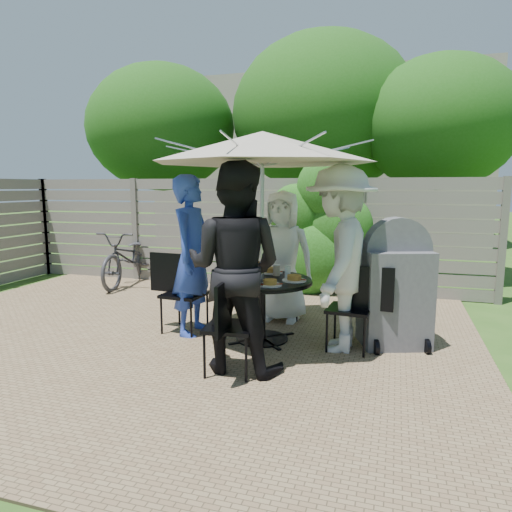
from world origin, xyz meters
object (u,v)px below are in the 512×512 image
(plate_front, at_px, (251,283))
(plate_right, at_px, (294,279))
(plate_left, at_px, (231,275))
(coffee_cup, at_px, (276,270))
(syrup_jug, at_px, (258,271))
(person_right, at_px, (339,259))
(glass_right, at_px, (288,272))
(chair_back, at_px, (284,297))
(person_left, at_px, (193,256))
(plate_back, at_px, (271,271))
(glass_back, at_px, (260,268))
(person_front, at_px, (235,268))
(chair_front, at_px, (230,346))
(person_back, at_px, (282,257))
(chair_right, at_px, (350,325))
(glass_left, at_px, (236,273))
(bicycle, at_px, (129,257))
(umbrella, at_px, (262,148))
(patio_table, at_px, (262,298))
(plate_extra, at_px, (270,283))
(bbq_grill, at_px, (395,289))
(chair_left, at_px, (184,309))

(plate_front, xyz_separation_m, plate_right, (0.37, 0.35, 0.00))
(plate_left, distance_m, coffee_cup, 0.51)
(plate_front, bearing_deg, syrup_jug, 97.11)
(syrup_jug, bearing_deg, person_right, -4.43)
(plate_front, xyz_separation_m, glass_right, (0.27, 0.46, 0.05))
(chair_back, height_order, person_left, person_left)
(plate_back, height_order, plate_left, same)
(plate_back, xyz_separation_m, glass_back, (-0.11, -0.10, 0.05))
(person_left, xyz_separation_m, person_front, (0.81, -0.85, 0.05))
(coffee_cup, bearing_deg, plate_left, -155.66)
(plate_back, bearing_deg, chair_back, 88.96)
(chair_front, relative_size, plate_front, 3.49)
(person_back, distance_m, chair_right, 1.39)
(glass_left, distance_m, bicycle, 3.61)
(umbrella, xyz_separation_m, person_right, (0.83, -0.02, -1.14))
(glass_left, bearing_deg, syrup_jug, 36.59)
(person_back, relative_size, person_front, 0.86)
(chair_back, distance_m, syrup_jug, 1.05)
(patio_table, distance_m, chair_front, 0.99)
(plate_extra, relative_size, glass_right, 1.71)
(chair_back, relative_size, person_left, 0.49)
(bicycle, bearing_deg, syrup_jug, -41.15)
(coffee_cup, bearing_deg, bbq_grill, 1.84)
(plate_left, relative_size, glass_right, 1.86)
(plate_front, height_order, glass_right, glass_right)
(plate_front, bearing_deg, plate_left, 133.78)
(patio_table, bearing_deg, plate_back, 88.78)
(person_front, xyz_separation_m, person_right, (0.85, 0.81, -0.00))
(chair_right, bearing_deg, glass_left, 8.95)
(patio_table, xyz_separation_m, plate_left, (-0.36, 0.01, 0.24))
(glass_right, bearing_deg, bicycle, 147.97)
(person_back, distance_m, plate_extra, 1.15)
(glass_back, bearing_deg, plate_back, 42.53)
(person_front, distance_m, coffee_cup, 1.07)
(glass_back, bearing_deg, syrup_jug, -79.13)
(patio_table, distance_m, person_right, 0.95)
(chair_left, xyz_separation_m, coffee_cup, (1.07, 0.20, 0.48))
(plate_front, distance_m, plate_right, 0.51)
(umbrella, bearing_deg, person_left, 178.78)
(person_front, height_order, person_right, person_front)
(person_front, relative_size, bbq_grill, 1.39)
(plate_left, xyz_separation_m, glass_back, (0.26, 0.25, 0.05))
(plate_left, relative_size, bbq_grill, 0.19)
(person_front, relative_size, person_right, 1.00)
(coffee_cup, bearing_deg, plate_front, -101.00)
(plate_left, bearing_deg, glass_right, 8.39)
(plate_left, distance_m, plate_right, 0.72)
(plate_front, height_order, glass_back, glass_back)
(umbrella, xyz_separation_m, plate_extra, (0.17, -0.30, -1.38))
(person_front, height_order, chair_right, person_front)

